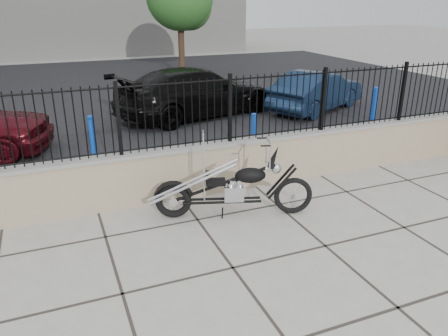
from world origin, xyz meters
name	(u,v)px	position (x,y,z in m)	size (l,w,h in m)	color
ground_plane	(233,268)	(0.00, 0.00, 0.00)	(90.00, 90.00, 0.00)	#99968E
parking_lot	(105,94)	(0.00, 12.50, 0.00)	(30.00, 30.00, 0.00)	black
retaining_wall	(179,172)	(0.00, 2.50, 0.48)	(14.00, 0.36, 0.96)	gray
iron_fence	(177,115)	(0.00, 2.50, 1.56)	(14.00, 0.08, 1.20)	black
chopper_motorcycle	(231,174)	(0.58, 1.44, 0.76)	(2.52, 0.44, 1.51)	black
car_black	(196,92)	(2.20, 8.04, 0.75)	(2.09, 5.14, 1.49)	black
car_blue	(317,91)	(6.07, 7.27, 0.64)	(1.35, 3.88, 1.28)	#11233E
bollard_a	(92,138)	(-1.23, 5.18, 0.51)	(0.12, 0.12, 1.01)	#0E20D2
bollard_b	(253,134)	(2.30, 4.16, 0.48)	(0.12, 0.12, 0.97)	#0C46BA
bollard_c	(374,107)	(6.54, 5.07, 0.56)	(0.13, 0.13, 1.11)	blue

